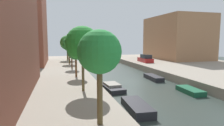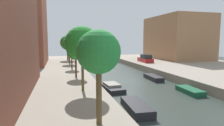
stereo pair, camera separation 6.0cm
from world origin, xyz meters
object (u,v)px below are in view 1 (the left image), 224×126
object	(u,v)px
street_tree_2	(76,51)
street_tree_3	(71,47)
low_block_right	(176,38)
moored_boat_right_2	(190,91)
street_tree_1	(83,43)
moored_boat_left_1	(137,107)
moored_boat_left_2	(112,87)
street_tree_5	(67,43)
moored_boat_right_3	(153,78)
parked_car	(145,59)
street_tree_0	(99,53)
street_tree_4	(69,44)

from	to	relation	value
street_tree_2	street_tree_3	xyz separation A→B (m)	(0.00, 7.26, 0.31)
low_block_right	moored_boat_right_2	bearing A→B (deg)	-120.63
low_block_right	street_tree_1	xyz separation A→B (m)	(-24.89, -24.14, -0.89)
moored_boat_left_1	moored_boat_left_2	distance (m)	6.46
street_tree_5	moored_boat_right_3	bearing A→B (deg)	-62.86
street_tree_3	parked_car	bearing A→B (deg)	19.01
street_tree_0	moored_boat_right_3	bearing A→B (deg)	53.63
moored_boat_left_2	street_tree_4	bearing A→B (deg)	101.53
moored_boat_left_1	moored_boat_left_2	size ratio (longest dim) A/B	0.98
street_tree_3	moored_boat_left_1	distance (m)	17.81
street_tree_5	moored_boat_left_1	size ratio (longest dim) A/B	1.35
low_block_right	moored_boat_left_2	size ratio (longest dim) A/B	3.77
low_block_right	street_tree_3	world-z (taller)	low_block_right
parked_car	moored_boat_left_1	world-z (taller)	parked_car
street_tree_1	moored_boat_right_3	bearing A→B (deg)	34.83
moored_boat_left_2	street_tree_5	bearing A→B (deg)	98.31
low_block_right	street_tree_3	distance (m)	26.97
street_tree_0	parked_car	bearing A→B (deg)	60.39
moored_boat_left_1	moored_boat_right_2	world-z (taller)	moored_boat_left_1
street_tree_1	street_tree_3	xyz separation A→B (m)	(0.00, 13.86, -0.67)
moored_boat_left_1	moored_boat_right_2	distance (m)	7.77
street_tree_3	moored_boat_right_2	distance (m)	17.88
street_tree_1	street_tree_4	size ratio (longest dim) A/B	1.13
street_tree_1	street_tree_4	world-z (taller)	street_tree_1
street_tree_5	moored_boat_left_2	distance (m)	24.42
moored_boat_right_2	street_tree_4	bearing A→B (deg)	117.73
street_tree_2	parked_car	bearing A→B (deg)	40.10
street_tree_1	moored_boat_left_1	world-z (taller)	street_tree_1
street_tree_4	parked_car	bearing A→B (deg)	-5.76
parked_car	moored_boat_right_2	distance (m)	19.25
low_block_right	moored_boat_right_3	bearing A→B (deg)	-130.73
street_tree_1	street_tree_5	bearing A→B (deg)	90.00
street_tree_2	street_tree_4	world-z (taller)	street_tree_4
street_tree_4	moored_boat_left_2	xyz separation A→B (m)	(3.47, -17.02, -4.23)
moored_boat_left_2	moored_boat_right_3	world-z (taller)	moored_boat_left_2
street_tree_2	moored_boat_left_2	distance (m)	6.04
street_tree_4	street_tree_5	world-z (taller)	street_tree_5
street_tree_0	moored_boat_left_2	xyz separation A→B (m)	(3.47, 10.13, -4.33)
low_block_right	street_tree_1	distance (m)	34.68
street_tree_5	street_tree_4	bearing A→B (deg)	-90.00
moored_boat_right_2	street_tree_0	bearing A→B (deg)	-147.14
parked_car	moored_boat_right_3	size ratio (longest dim) A/B	1.12
street_tree_1	street_tree_2	world-z (taller)	street_tree_1
low_block_right	street_tree_4	size ratio (longest dim) A/B	3.16
low_block_right	moored_boat_left_1	world-z (taller)	low_block_right
street_tree_1	street_tree_5	xyz separation A→B (m)	(0.00, 27.11, -0.25)
street_tree_3	street_tree_5	bearing A→B (deg)	90.00
low_block_right	street_tree_2	xyz separation A→B (m)	(-24.89, -17.53, -1.87)
low_block_right	parked_car	size ratio (longest dim) A/B	3.43
street_tree_5	moored_boat_left_2	bearing A→B (deg)	-81.69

